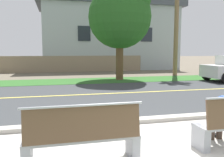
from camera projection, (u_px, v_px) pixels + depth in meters
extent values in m
plane|color=#665B4C|center=(96.00, 89.00, 11.36)|extent=(140.00, 140.00, 0.00)
cube|color=#B7B2A8|center=(171.00, 156.00, 4.02)|extent=(44.00, 3.60, 0.01)
cube|color=#ADA89E|center=(134.00, 121.00, 5.90)|extent=(44.00, 0.30, 0.11)
cube|color=#383A3D|center=(102.00, 94.00, 9.91)|extent=(52.00, 8.00, 0.01)
cube|color=#E0CC4C|center=(102.00, 94.00, 9.91)|extent=(48.00, 0.14, 0.01)
cube|color=#2D6026|center=(88.00, 81.00, 14.30)|extent=(48.00, 2.80, 0.02)
cube|color=#9EA0A8|center=(27.00, 155.00, 3.58)|extent=(0.14, 0.40, 0.45)
cube|color=#9EA0A8|center=(133.00, 144.00, 3.97)|extent=(0.14, 0.40, 0.45)
cube|color=#9EA0A8|center=(82.00, 137.00, 3.75)|extent=(1.83, 0.44, 0.05)
cube|color=brown|center=(84.00, 124.00, 3.53)|extent=(1.75, 0.12, 0.52)
cylinder|color=#9EA0A8|center=(83.00, 105.00, 3.49)|extent=(1.83, 0.04, 0.04)
cube|color=#9EA0A8|center=(201.00, 138.00, 4.27)|extent=(0.14, 0.40, 0.45)
cylinder|color=#47382D|center=(219.00, 118.00, 4.54)|extent=(0.15, 0.42, 0.15)
cylinder|color=#47382D|center=(212.00, 130.00, 4.76)|extent=(0.12, 0.12, 0.43)
cube|color=black|center=(209.00, 137.00, 4.85)|extent=(0.09, 0.24, 0.07)
cylinder|color=#47382D|center=(219.00, 129.00, 4.80)|extent=(0.12, 0.12, 0.43)
cube|color=black|center=(216.00, 136.00, 4.90)|extent=(0.09, 0.24, 0.07)
cylinder|color=#33599E|center=(220.00, 109.00, 4.32)|extent=(0.09, 0.09, 0.46)
cylinder|color=black|center=(207.00, 75.00, 14.70)|extent=(0.64, 0.18, 0.64)
cylinder|color=brown|center=(120.00, 61.00, 14.77)|extent=(0.46, 0.46, 2.43)
sphere|color=#23561E|center=(120.00, 17.00, 14.46)|extent=(3.89, 3.89, 3.89)
cylinder|color=brown|center=(177.00, 12.00, 17.15)|extent=(0.32, 0.32, 9.22)
cube|color=gray|center=(70.00, 64.00, 20.57)|extent=(13.00, 0.36, 1.40)
cube|color=#A3ADB2|center=(109.00, 39.00, 24.37)|extent=(12.92, 6.40, 6.07)
cube|color=#474C56|center=(108.00, 6.00, 23.99)|extent=(13.96, 6.91, 0.60)
cube|color=#232833|center=(84.00, 33.00, 20.54)|extent=(1.10, 0.06, 1.30)
cube|color=#232833|center=(147.00, 35.00, 21.89)|extent=(1.10, 0.06, 1.30)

